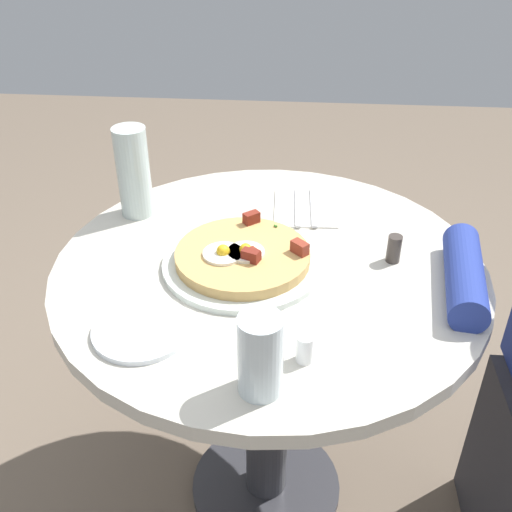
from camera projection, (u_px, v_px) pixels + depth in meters
name	position (u px, v px, depth m)	size (l,w,h in m)	color
ground_plane	(266.00, 488.00, 1.59)	(6.00, 6.00, 0.00)	#6B5B4C
dining_table	(268.00, 329.00, 1.28)	(0.85, 0.85, 0.72)	beige
pizza_plate	(243.00, 263.00, 1.18)	(0.32, 0.32, 0.01)	silver
breakfast_pizza	(243.00, 255.00, 1.17)	(0.26, 0.26, 0.05)	tan
bread_plate	(141.00, 330.00, 1.02)	(0.17, 0.17, 0.01)	white
napkin	(305.00, 208.00, 1.37)	(0.17, 0.14, 0.00)	white
fork	(298.00, 206.00, 1.37)	(0.18, 0.01, 0.01)	silver
knife	(313.00, 207.00, 1.37)	(0.18, 0.01, 0.01)	silver
water_glass	(260.00, 355.00, 0.87)	(0.07, 0.07, 0.14)	silver
water_bottle	(133.00, 172.00, 1.30)	(0.07, 0.07, 0.20)	silver
salt_shaker	(305.00, 349.00, 0.95)	(0.03, 0.03, 0.05)	white
pepper_shaker	(394.00, 249.00, 1.18)	(0.03, 0.03, 0.06)	#3F3833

